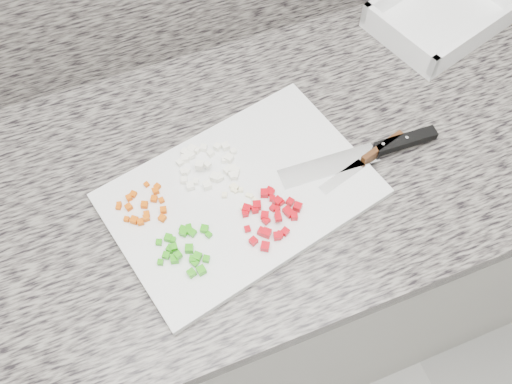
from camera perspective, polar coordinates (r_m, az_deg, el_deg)
cabinet at (r=1.43m, az=-1.25°, el=-7.74°), size 3.92×0.62×0.86m
countertop at (r=1.03m, az=-1.72°, el=1.97°), size 3.96×0.64×0.04m
cutting_board at (r=0.98m, az=-1.53°, el=-0.25°), size 0.49×0.38×0.01m
carrot_pile at (r=0.97m, az=-11.14°, el=-1.44°), size 0.08×0.09×0.01m
onion_pile at (r=0.99m, az=-4.72°, el=2.75°), size 0.11×0.10×0.02m
green_pepper_pile at (r=0.92m, az=-7.02°, el=-5.68°), size 0.10×0.10×0.02m
red_pepper_pile at (r=0.94m, az=1.53°, el=-2.33°), size 0.11×0.11×0.02m
garlic_pile at (r=0.96m, az=-1.61°, el=-0.40°), size 0.05×0.06×0.01m
chef_knife at (r=1.03m, az=12.25°, el=4.21°), size 0.30×0.05×0.02m
paring_knife at (r=1.02m, az=11.55°, el=3.70°), size 0.18×0.07×0.02m
tray at (r=1.29m, az=18.04°, el=16.41°), size 0.32×0.27×0.06m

